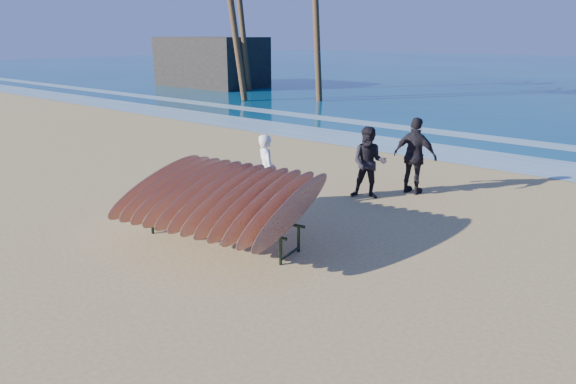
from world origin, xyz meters
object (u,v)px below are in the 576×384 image
(person_dark_a, at_px, (369,163))
(person_dark_b, at_px, (415,156))
(building, at_px, (211,62))
(surfboard_rack, at_px, (221,197))
(person_white, at_px, (267,171))

(person_dark_a, height_order, person_dark_b, person_dark_b)
(person_dark_b, xyz_separation_m, building, (-24.47, 15.81, 0.86))
(person_dark_a, bearing_deg, surfboard_rack, -124.27)
(surfboard_rack, distance_m, person_dark_a, 4.26)
(person_dark_b, height_order, building, building)
(person_dark_a, xyz_separation_m, person_dark_b, (0.68, 1.04, 0.08))
(surfboard_rack, xyz_separation_m, person_white, (-0.77, 2.16, -0.07))
(person_dark_a, bearing_deg, building, 119.83)
(person_white, bearing_deg, building, -9.71)
(building, bearing_deg, person_dark_a, -35.30)
(person_white, height_order, person_dark_a, person_dark_a)
(person_dark_a, bearing_deg, person_white, -150.53)
(surfboard_rack, relative_size, person_dark_a, 2.07)
(person_white, xyz_separation_m, building, (-22.32, 18.89, 0.97))
(surfboard_rack, height_order, person_white, person_white)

